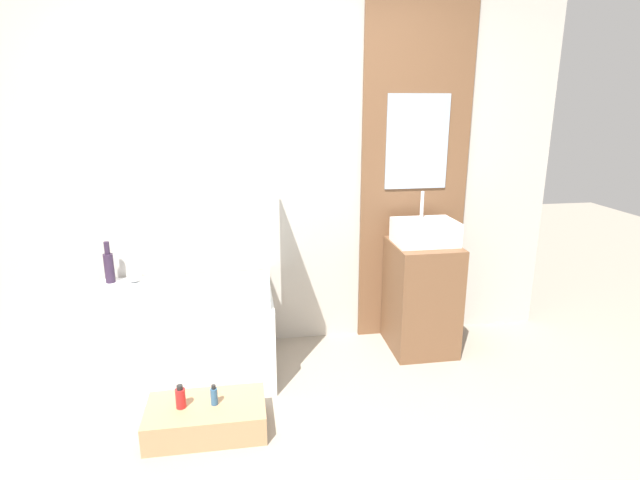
{
  "coord_description": "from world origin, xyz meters",
  "views": [
    {
      "loc": [
        -0.22,
        -1.94,
        1.76
      ],
      "look_at": [
        0.2,
        0.69,
        1.02
      ],
      "focal_mm": 28.0,
      "sensor_mm": 36.0,
      "label": 1
    }
  ],
  "objects_px": {
    "vase_tall_dark": "(109,266)",
    "bottle_soap_secondary": "(214,396)",
    "bathtub": "(184,334)",
    "vase_round_light": "(134,275)",
    "sink": "(425,232)",
    "wooden_step_bench": "(207,418)",
    "bottle_soap_primary": "(181,398)"
  },
  "relations": [
    {
      "from": "vase_round_light",
      "to": "bottle_soap_primary",
      "type": "height_order",
      "value": "vase_round_light"
    },
    {
      "from": "wooden_step_bench",
      "to": "vase_round_light",
      "type": "relative_size",
      "value": 6.42
    },
    {
      "from": "sink",
      "to": "wooden_step_bench",
      "type": "bearing_deg",
      "value": -153.12
    },
    {
      "from": "bathtub",
      "to": "vase_round_light",
      "type": "distance_m",
      "value": 0.55
    },
    {
      "from": "sink",
      "to": "bottle_soap_secondary",
      "type": "bearing_deg",
      "value": -152.35
    },
    {
      "from": "sink",
      "to": "vase_tall_dark",
      "type": "bearing_deg",
      "value": 175.09
    },
    {
      "from": "sink",
      "to": "bathtub",
      "type": "bearing_deg",
      "value": -176.25
    },
    {
      "from": "bathtub",
      "to": "wooden_step_bench",
      "type": "relative_size",
      "value": 1.79
    },
    {
      "from": "vase_tall_dark",
      "to": "bottle_soap_secondary",
      "type": "relative_size",
      "value": 2.46
    },
    {
      "from": "sink",
      "to": "vase_round_light",
      "type": "relative_size",
      "value": 4.2
    },
    {
      "from": "bathtub",
      "to": "sink",
      "type": "height_order",
      "value": "sink"
    },
    {
      "from": "bathtub",
      "to": "vase_round_light",
      "type": "height_order",
      "value": "vase_round_light"
    },
    {
      "from": "vase_round_light",
      "to": "vase_tall_dark",
      "type": "bearing_deg",
      "value": 173.5
    },
    {
      "from": "wooden_step_bench",
      "to": "bathtub",
      "type": "bearing_deg",
      "value": 104.66
    },
    {
      "from": "bottle_soap_primary",
      "to": "vase_round_light",
      "type": "bearing_deg",
      "value": 112.11
    },
    {
      "from": "bathtub",
      "to": "vase_round_light",
      "type": "xyz_separation_m",
      "value": [
        -0.34,
        0.28,
        0.33
      ]
    },
    {
      "from": "bathtub",
      "to": "wooden_step_bench",
      "type": "bearing_deg",
      "value": -75.34
    },
    {
      "from": "vase_tall_dark",
      "to": "vase_round_light",
      "type": "bearing_deg",
      "value": -6.5
    },
    {
      "from": "vase_tall_dark",
      "to": "vase_round_light",
      "type": "relative_size",
      "value": 2.86
    },
    {
      "from": "bathtub",
      "to": "vase_tall_dark",
      "type": "relative_size",
      "value": 4.02
    },
    {
      "from": "wooden_step_bench",
      "to": "bottle_soap_secondary",
      "type": "height_order",
      "value": "bottle_soap_secondary"
    },
    {
      "from": "vase_round_light",
      "to": "sink",
      "type": "bearing_deg",
      "value": -4.78
    },
    {
      "from": "bathtub",
      "to": "vase_tall_dark",
      "type": "distance_m",
      "value": 0.7
    },
    {
      "from": "sink",
      "to": "vase_tall_dark",
      "type": "height_order",
      "value": "sink"
    },
    {
      "from": "wooden_step_bench",
      "to": "vase_tall_dark",
      "type": "relative_size",
      "value": 2.24
    },
    {
      "from": "bathtub",
      "to": "wooden_step_bench",
      "type": "height_order",
      "value": "bathtub"
    },
    {
      "from": "sink",
      "to": "vase_round_light",
      "type": "xyz_separation_m",
      "value": [
        -2.0,
        0.17,
        -0.26
      ]
    },
    {
      "from": "wooden_step_bench",
      "to": "vase_tall_dark",
      "type": "distance_m",
      "value": 1.3
    },
    {
      "from": "bottle_soap_secondary",
      "to": "wooden_step_bench",
      "type": "bearing_deg",
      "value": 180.0
    },
    {
      "from": "wooden_step_bench",
      "to": "bottle_soap_secondary",
      "type": "xyz_separation_m",
      "value": [
        0.05,
        -0.0,
        0.13
      ]
    },
    {
      "from": "bathtub",
      "to": "bottle_soap_secondary",
      "type": "relative_size",
      "value": 9.87
    },
    {
      "from": "vase_tall_dark",
      "to": "bottle_soap_secondary",
      "type": "height_order",
      "value": "vase_tall_dark"
    }
  ]
}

